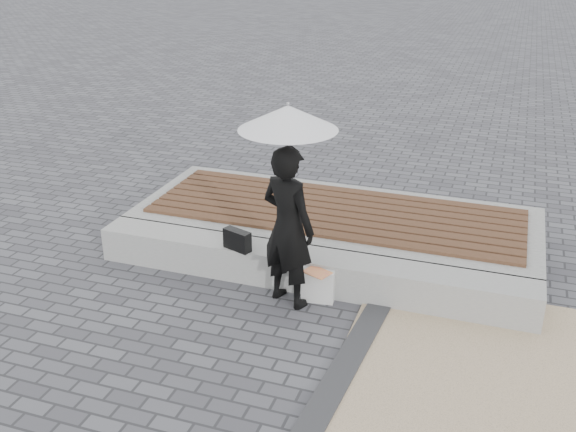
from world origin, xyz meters
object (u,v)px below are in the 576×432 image
Objects in this scene: seating_ledge at (306,269)px; canvas_tote at (318,286)px; woman at (288,227)px; parasol at (288,118)px; handbag at (237,240)px.

canvas_tote is at bearing -52.07° from seating_ledge.
seating_ledge is 13.66× the size of canvas_tote.
parasol is at bearing -64.34° from woman.
parasol reaches higher than woman.
seating_ledge is 0.36m from canvas_tote.
woman is at bearing -86.42° from parasol.
seating_ledge is at bearing 78.35° from parasol.
canvas_tote is (0.30, 0.11, -1.85)m from parasol.
woman is 1.15m from parasol.
woman is at bearing -166.39° from canvas_tote.
seating_ledge is at bearing 121.33° from canvas_tote.
woman reaches higher than canvas_tote.
parasol is (-0.08, -0.40, 1.83)m from seating_ledge.
seating_ledge is at bearing 31.62° from handbag.
canvas_tote is at bearing 20.22° from parasol.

